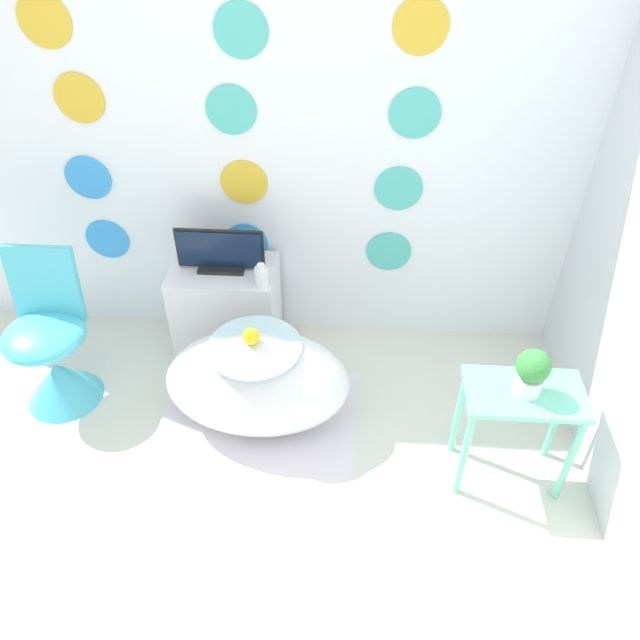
{
  "coord_description": "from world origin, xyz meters",
  "views": [
    {
      "loc": [
        0.57,
        -1.22,
        2.46
      ],
      "look_at": [
        0.44,
        0.78,
        0.76
      ],
      "focal_mm": 35.0,
      "sensor_mm": 36.0,
      "label": 1
    }
  ],
  "objects": [
    {
      "name": "ground_plane",
      "position": [
        0.0,
        0.0,
        0.0
      ],
      "size": [
        12.0,
        12.0,
        0.0
      ],
      "primitive_type": "plane",
      "color": "silver"
    },
    {
      "name": "wall_back_dotted",
      "position": [
        -0.0,
        1.64,
        1.3
      ],
      "size": [
        4.4,
        0.05,
        2.6
      ],
      "color": "white",
      "rests_on": "ground_plane"
    },
    {
      "name": "rug",
      "position": [
        0.11,
        0.76,
        0.0
      ],
      "size": [
        0.99,
        0.95,
        0.01
      ],
      "color": "silver",
      "rests_on": "ground_plane"
    },
    {
      "name": "bathtub",
      "position": [
        0.12,
        0.88,
        0.26
      ],
      "size": [
        0.9,
        0.54,
        0.51
      ],
      "color": "white",
      "rests_on": "ground_plane"
    },
    {
      "name": "rubber_duck",
      "position": [
        0.11,
        0.88,
        0.56
      ],
      "size": [
        0.08,
        0.09,
        0.1
      ],
      "color": "yellow",
      "rests_on": "bathtub"
    },
    {
      "name": "chair",
      "position": [
        -0.93,
        0.97,
        0.27
      ],
      "size": [
        0.41,
        0.41,
        0.84
      ],
      "color": "#4CC6DB",
      "rests_on": "ground_plane"
    },
    {
      "name": "tv_cabinet",
      "position": [
        -0.12,
        1.41,
        0.28
      ],
      "size": [
        0.56,
        0.37,
        0.55
      ],
      "color": "silver",
      "rests_on": "ground_plane"
    },
    {
      "name": "tv",
      "position": [
        -0.12,
        1.41,
        0.65
      ],
      "size": [
        0.46,
        0.12,
        0.24
      ],
      "color": "black",
      "rests_on": "tv_cabinet"
    },
    {
      "name": "vase",
      "position": [
        0.11,
        1.29,
        0.6
      ],
      "size": [
        0.07,
        0.07,
        0.13
      ],
      "color": "white",
      "rests_on": "tv_cabinet"
    },
    {
      "name": "side_table",
      "position": [
        1.31,
        0.62,
        0.44
      ],
      "size": [
        0.5,
        0.29,
        0.55
      ],
      "color": "#72D8B7",
      "rests_on": "ground_plane"
    },
    {
      "name": "potted_plant_left",
      "position": [
        1.31,
        0.62,
        0.67
      ],
      "size": [
        0.14,
        0.14,
        0.22
      ],
      "color": "white",
      "rests_on": "side_table"
    }
  ]
}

